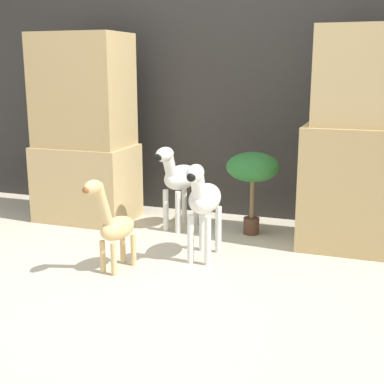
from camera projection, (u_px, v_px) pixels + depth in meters
ground_plane at (159, 279)px, 3.00m from camera, size 14.00×14.00×0.00m
wall_back at (232, 75)px, 4.10m from camera, size 6.40×0.08×2.20m
rock_pillar_left at (85, 132)px, 4.03m from camera, size 0.72×0.49×1.40m
rock_pillar_right at (361, 149)px, 3.39m from camera, size 0.72×0.49×1.41m
zebra_right at (203, 199)px, 3.22m from camera, size 0.19×0.47×0.63m
zebra_left at (178, 178)px, 3.84m from camera, size 0.25×0.48×0.63m
giraffe_figurine at (114, 225)px, 3.06m from camera, size 0.18×0.41×0.57m
potted_palm_front at (253, 170)px, 3.71m from camera, size 0.37×0.37×0.59m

